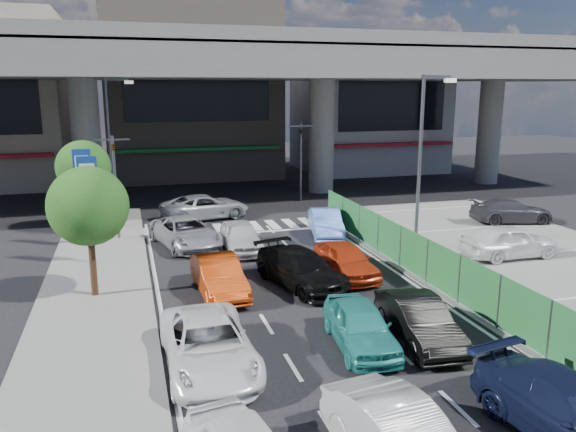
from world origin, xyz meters
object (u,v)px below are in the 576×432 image
object	(u,v)px
traffic_light_left	(114,162)
street_lamp_left	(112,135)
signboard_near	(89,195)
sedan_white_mid_left	(209,345)
street_lamp_right	(424,149)
crossing_wagon_silver	(205,207)
signboard_far	(84,184)
taxi_teal_mid	(360,325)
tree_near	(88,206)
traffic_light_right	(301,142)
tree_far	(83,167)
hatch_black_mid_right	(419,321)
taxi_orange_right	(346,260)
wagon_silver_front_left	(186,232)
kei_truck_front_right	(326,223)
sedan_white_front_mid	(241,236)
minivan_navy_back	(573,413)
taxi_orange_left	(219,276)
sedan_black_mid	(301,269)
parked_sedan_dgrey	(511,211)
parked_sedan_white	(510,241)
traffic_cone	(419,241)

from	to	relation	value
traffic_light_left	street_lamp_left	world-z (taller)	street_lamp_left
signboard_near	sedan_white_mid_left	bearing A→B (deg)	-71.89
street_lamp_right	signboard_near	xyz separation A→B (m)	(-14.37, 1.99, -1.71)
street_lamp_right	street_lamp_left	distance (m)	18.06
traffic_light_left	crossing_wagon_silver	xyz separation A→B (m)	(4.82, 3.55, -3.23)
signboard_far	taxi_teal_mid	distance (m)	15.85
signboard_near	sedan_white_mid_left	distance (m)	11.21
crossing_wagon_silver	tree_near	bearing A→B (deg)	142.16
traffic_light_right	street_lamp_left	world-z (taller)	street_lamp_left
signboard_far	tree_far	size ratio (longest dim) A/B	0.98
crossing_wagon_silver	taxi_teal_mid	bearing A→B (deg)	174.60
traffic_light_left	hatch_black_mid_right	xyz separation A→B (m)	(8.66, -14.49, -3.27)
taxi_orange_right	tree_near	bearing A→B (deg)	175.38
wagon_silver_front_left	kei_truck_front_right	world-z (taller)	wagon_silver_front_left
sedan_white_front_mid	taxi_orange_right	bearing A→B (deg)	-53.96
sedan_white_mid_left	traffic_light_right	bearing A→B (deg)	65.89
street_lamp_right	tree_near	bearing A→B (deg)	-171.97
minivan_navy_back	taxi_orange_left	bearing A→B (deg)	108.94
street_lamp_right	sedan_black_mid	bearing A→B (deg)	-156.54
taxi_teal_mid	hatch_black_mid_right	xyz separation A→B (m)	(1.81, -0.17, 0.01)
street_lamp_right	signboard_far	size ratio (longest dim) A/B	1.70
tree_near	tree_far	xyz separation A→B (m)	(-0.80, 10.50, 0.00)
signboard_far	sedan_white_front_mid	xyz separation A→B (m)	(6.90, -2.55, -2.37)
taxi_orange_left	kei_truck_front_right	distance (m)	9.50
minivan_navy_back	parked_sedan_dgrey	xyz separation A→B (m)	(11.74, 17.38, 0.02)
tree_near	taxi_orange_left	bearing A→B (deg)	-10.92
street_lamp_left	tree_near	xyz separation A→B (m)	(-0.67, -14.00, -1.38)
hatch_black_mid_right	crossing_wagon_silver	distance (m)	18.45
street_lamp_left	hatch_black_mid_right	xyz separation A→B (m)	(8.79, -20.49, -4.10)
traffic_light_right	crossing_wagon_silver	world-z (taller)	traffic_light_right
street_lamp_left	taxi_orange_right	xyz separation A→B (m)	(8.95, -14.30, -4.09)
sedan_black_mid	street_lamp_left	bearing A→B (deg)	99.90
signboard_near	parked_sedan_white	bearing A→B (deg)	-12.98
hatch_black_mid_right	kei_truck_front_right	bearing A→B (deg)	88.18
taxi_teal_mid	parked_sedan_white	xyz separation A→B (m)	(9.84, 6.24, 0.14)
sedan_white_mid_left	sedan_white_front_mid	world-z (taller)	same
sedan_black_mid	traffic_cone	world-z (taller)	sedan_black_mid
wagon_silver_front_left	traffic_cone	distance (m)	11.05
street_lamp_right	sedan_white_front_mid	bearing A→B (deg)	162.78
street_lamp_right	taxi_orange_right	size ratio (longest dim) A/B	2.02
tree_near	taxi_orange_left	world-z (taller)	tree_near
signboard_near	kei_truck_front_right	size ratio (longest dim) A/B	1.14
traffic_light_left	taxi_teal_mid	world-z (taller)	traffic_light_left
traffic_light_left	taxi_orange_left	distance (m)	10.08
taxi_orange_right	traffic_cone	distance (m)	5.47
traffic_light_right	sedan_white_mid_left	bearing A→B (deg)	-113.47
traffic_light_left	parked_sedan_dgrey	distance (m)	21.50
minivan_navy_back	parked_sedan_dgrey	world-z (taller)	minivan_navy_back
tree_near	minivan_navy_back	distance (m)	15.81
kei_truck_front_right	parked_sedan_dgrey	size ratio (longest dim) A/B	0.91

